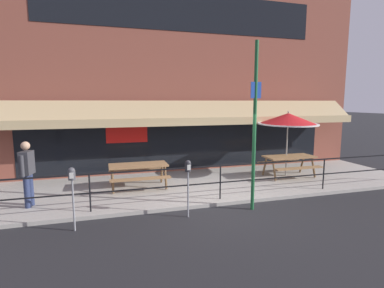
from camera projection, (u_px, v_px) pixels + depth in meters
ground_plane at (224, 206)px, 8.14m from camera, size 120.00×120.00×0.00m
patio_deck at (201, 185)px, 10.03m from camera, size 15.00×4.00×0.10m
restaurant_building at (184, 63)px, 11.54m from camera, size 15.00×1.60×8.68m
patio_railing at (220, 175)px, 8.31m from camera, size 13.84×0.04×0.97m
picnic_table_left at (138, 169)px, 9.39m from camera, size 1.80×1.42×0.76m
picnic_table_centre at (289, 160)px, 10.82m from camera, size 1.80×1.42×0.76m
patio_umbrella_centre at (288, 119)px, 10.78m from camera, size 2.14×2.14×2.38m
pedestrian_walking at (27, 171)px, 7.68m from camera, size 0.31×0.61×1.71m
parking_meter_near at (72, 180)px, 6.41m from camera, size 0.15×0.16×1.42m
parking_meter_far at (188, 171)px, 7.20m from camera, size 0.15×0.16×1.42m
street_sign_pole at (255, 126)px, 7.57m from camera, size 0.28×0.09×4.30m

